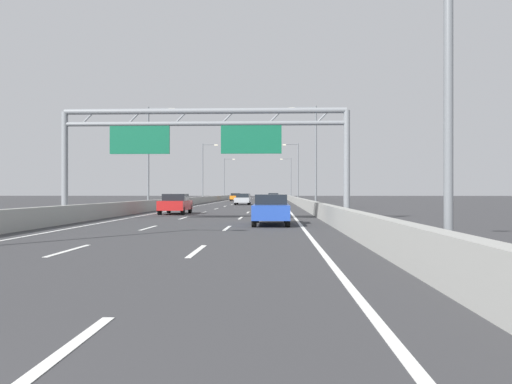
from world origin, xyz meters
The scene contains 53 objects.
ground_plane centered at (0.00, 100.00, 0.00)m, with size 260.00×260.00×0.00m, color #38383A.
lane_dash_left_1 centered at (-1.80, 12.50, 0.01)m, with size 0.16×3.00×0.01m, color white.
lane_dash_left_2 centered at (-1.80, 21.50, 0.01)m, with size 0.16×3.00×0.01m, color white.
lane_dash_left_3 centered at (-1.80, 30.50, 0.01)m, with size 0.16×3.00×0.01m, color white.
lane_dash_left_4 centered at (-1.80, 39.50, 0.01)m, with size 0.16×3.00×0.01m, color white.
lane_dash_left_5 centered at (-1.80, 48.50, 0.01)m, with size 0.16×3.00×0.01m, color white.
lane_dash_left_6 centered at (-1.80, 57.50, 0.01)m, with size 0.16×3.00×0.01m, color white.
lane_dash_left_7 centered at (-1.80, 66.50, 0.01)m, with size 0.16×3.00×0.01m, color white.
lane_dash_left_8 centered at (-1.80, 75.50, 0.01)m, with size 0.16×3.00×0.01m, color white.
lane_dash_left_9 centered at (-1.80, 84.50, 0.01)m, with size 0.16×3.00×0.01m, color white.
lane_dash_left_10 centered at (-1.80, 93.50, 0.01)m, with size 0.16×3.00×0.01m, color white.
lane_dash_left_11 centered at (-1.80, 102.50, 0.01)m, with size 0.16×3.00×0.01m, color white.
lane_dash_left_12 centered at (-1.80, 111.50, 0.01)m, with size 0.16×3.00×0.01m, color white.
lane_dash_left_13 centered at (-1.80, 120.50, 0.01)m, with size 0.16×3.00×0.01m, color white.
lane_dash_left_14 centered at (-1.80, 129.50, 0.01)m, with size 0.16×3.00×0.01m, color white.
lane_dash_left_15 centered at (-1.80, 138.50, 0.01)m, with size 0.16×3.00×0.01m, color white.
lane_dash_left_16 centered at (-1.80, 147.50, 0.01)m, with size 0.16×3.00×0.01m, color white.
lane_dash_left_17 centered at (-1.80, 156.50, 0.01)m, with size 0.16×3.00×0.01m, color white.
lane_dash_right_0 centered at (1.80, 3.50, 0.01)m, with size 0.16×3.00×0.01m, color white.
lane_dash_right_1 centered at (1.80, 12.50, 0.01)m, with size 0.16×3.00×0.01m, color white.
lane_dash_right_2 centered at (1.80, 21.50, 0.01)m, with size 0.16×3.00×0.01m, color white.
lane_dash_right_3 centered at (1.80, 30.50, 0.01)m, with size 0.16×3.00×0.01m, color white.
lane_dash_right_4 centered at (1.80, 39.50, 0.01)m, with size 0.16×3.00×0.01m, color white.
lane_dash_right_5 centered at (1.80, 48.50, 0.01)m, with size 0.16×3.00×0.01m, color white.
lane_dash_right_6 centered at (1.80, 57.50, 0.01)m, with size 0.16×3.00×0.01m, color white.
lane_dash_right_7 centered at (1.80, 66.50, 0.01)m, with size 0.16×3.00×0.01m, color white.
lane_dash_right_8 centered at (1.80, 75.50, 0.01)m, with size 0.16×3.00×0.01m, color white.
lane_dash_right_9 centered at (1.80, 84.50, 0.01)m, with size 0.16×3.00×0.01m, color white.
lane_dash_right_10 centered at (1.80, 93.50, 0.01)m, with size 0.16×3.00×0.01m, color white.
lane_dash_right_11 centered at (1.80, 102.50, 0.01)m, with size 0.16×3.00×0.01m, color white.
lane_dash_right_12 centered at (1.80, 111.50, 0.01)m, with size 0.16×3.00×0.01m, color white.
lane_dash_right_13 centered at (1.80, 120.50, 0.01)m, with size 0.16×3.00×0.01m, color white.
lane_dash_right_14 centered at (1.80, 129.50, 0.01)m, with size 0.16×3.00×0.01m, color white.
lane_dash_right_15 centered at (1.80, 138.50, 0.01)m, with size 0.16×3.00×0.01m, color white.
lane_dash_right_16 centered at (1.80, 147.50, 0.01)m, with size 0.16×3.00×0.01m, color white.
lane_dash_right_17 centered at (1.80, 156.50, 0.01)m, with size 0.16×3.00×0.01m, color white.
edge_line_left centered at (-5.25, 88.00, 0.01)m, with size 0.16×176.00×0.01m, color white.
edge_line_right centered at (5.25, 88.00, 0.01)m, with size 0.16×176.00×0.01m, color white.
barrier_left centered at (-6.90, 110.00, 0.47)m, with size 0.45×220.00×0.95m.
barrier_right centered at (6.90, 110.00, 0.47)m, with size 0.45×220.00×0.95m.
sign_gantry centered at (-0.12, 26.94, 4.81)m, with size 16.29×0.36×6.36m.
streetlamp_right_near centered at (7.47, 9.56, 5.40)m, with size 2.58×0.28×9.50m.
streetlamp_left_mid centered at (-7.47, 44.96, 5.40)m, with size 2.58×0.28×9.50m.
streetlamp_right_mid centered at (7.47, 44.96, 5.40)m, with size 2.58×0.28×9.50m.
streetlamp_left_far centered at (-7.47, 80.36, 5.40)m, with size 2.58×0.28×9.50m.
streetlamp_right_far centered at (7.47, 80.36, 5.40)m, with size 2.58×0.28×9.50m.
streetlamp_left_distant centered at (-7.47, 115.76, 5.40)m, with size 2.58×0.28×9.50m.
streetlamp_right_distant centered at (7.47, 115.76, 5.40)m, with size 2.58×0.28×9.50m.
orange_car centered at (-3.45, 94.84, 0.76)m, with size 1.90×4.63×1.45m.
white_car centered at (3.76, 80.19, 0.77)m, with size 1.78×4.43×1.50m.
silver_car centered at (-0.21, 64.65, 0.75)m, with size 1.88×4.68×1.46m.
red_car centered at (-3.51, 36.49, 0.78)m, with size 1.90×4.26×1.51m.
blue_car centered at (3.78, 24.06, 0.77)m, with size 1.79×4.68×1.52m.
Camera 1 is at (3.96, -1.54, 1.64)m, focal length 35.76 mm.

